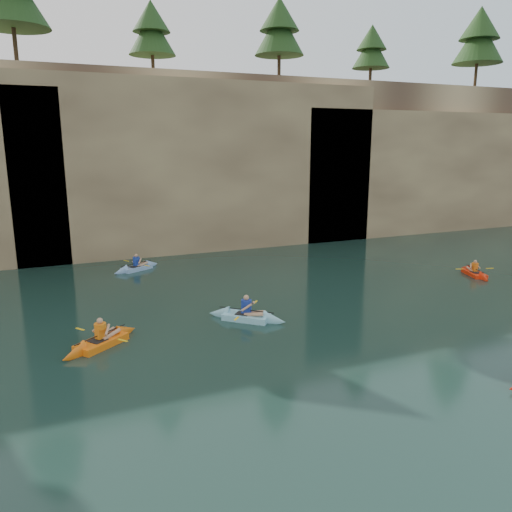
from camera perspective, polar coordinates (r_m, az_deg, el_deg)
name	(u,v)px	position (r m, az deg, el deg)	size (l,w,h in m)	color
ground	(395,417)	(14.42, 15.63, -17.29)	(160.00, 160.00, 0.00)	black
cliff	(155,157)	(40.44, -11.42, 11.00)	(70.00, 16.00, 12.00)	tan
cliff_slab_center	(208,165)	(33.78, -5.46, 10.37)	(24.00, 2.40, 11.40)	tan
cliff_slab_east	(443,170)	(44.11, 20.56, 9.18)	(26.00, 2.40, 9.84)	tan
sea_cave_center	(121,233)	(32.30, -15.17, 2.55)	(3.50, 1.00, 3.20)	black
sea_cave_east	(317,211)	(36.69, 7.03, 5.11)	(5.00, 1.00, 4.50)	black
cliff_pines	(164,3)	(36.61, -10.43, 26.54)	(56.00, 6.00, 7.83)	black
kayaker_orange	(101,342)	(18.96, -17.26, -9.32)	(3.20, 2.71, 1.31)	orange
kayaker_ltblue_near	(246,316)	(20.62, -1.11, -6.89)	(3.02, 2.84, 1.33)	#82C6DA
kayaker_red_far	(474,273)	(29.90, 23.68, -1.79)	(2.07, 2.99, 1.07)	red
kayaker_ltblue_mid	(137,268)	(29.32, -13.48, -1.29)	(3.05, 2.09, 1.17)	#7DA3D2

